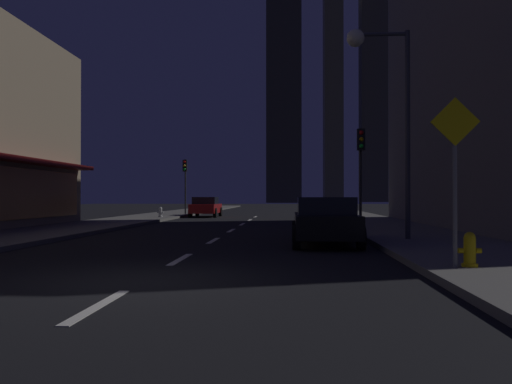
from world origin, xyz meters
The scene contains 15 objects.
ground_plane centered at (0.00, 32.00, -0.05)m, with size 78.00×136.00×0.10m, color black.
sidewalk_right centered at (7.00, 32.00, 0.07)m, with size 4.00×76.00×0.15m, color #605E59.
sidewalk_left centered at (-7.00, 32.00, 0.07)m, with size 4.00×76.00×0.15m, color #605E59.
lane_marking_center centered at (0.00, 13.60, 0.01)m, with size 0.16×33.40×0.01m.
skyscraper_distant_tall centered at (0.97, 122.19, 34.52)m, with size 8.66×7.14×69.04m, color #3B382C.
skyscraper_distant_mid centered at (14.62, 139.93, 34.10)m, with size 5.17×8.58×68.20m, color brown.
skyscraper_distant_short centered at (26.36, 143.19, 31.41)m, with size 7.33×7.12×62.82m, color #484436.
car_parked_near centered at (3.60, 6.99, 0.74)m, with size 1.98×4.24×1.45m.
car_parked_far centered at (-3.60, 28.92, 0.74)m, with size 1.98×4.24×1.45m.
fire_hydrant_yellow_near centered at (5.90, 1.20, 0.45)m, with size 0.42×0.30×0.65m.
fire_hydrant_far_left centered at (-5.90, 24.74, 0.45)m, with size 0.42×0.30×0.65m.
traffic_light_near_right centered at (5.50, 13.28, 3.19)m, with size 0.32×0.48×4.20m.
traffic_light_far_left centered at (-5.50, 30.73, 3.19)m, with size 0.32×0.48×4.20m.
street_lamp_right centered at (5.38, 7.71, 5.07)m, with size 1.96×0.56×6.58m.
pedestrian_crossing_sign centered at (5.60, 1.08, 2.02)m, with size 0.91×0.08×3.15m.
Camera 1 is at (2.55, -8.80, 1.46)m, focal length 36.67 mm.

